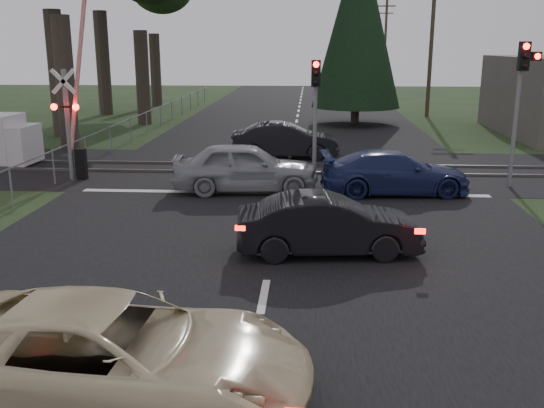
# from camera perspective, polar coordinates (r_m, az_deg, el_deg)

# --- Properties ---
(ground) EXTENTS (120.00, 120.00, 0.00)m
(ground) POSITION_cam_1_polar(r_m,az_deg,el_deg) (11.57, -0.79, -8.69)
(ground) COLOR #203216
(ground) RESTS_ON ground
(road) EXTENTS (14.00, 100.00, 0.01)m
(road) POSITION_cam_1_polar(r_m,az_deg,el_deg) (21.10, 1.27, 2.19)
(road) COLOR black
(road) RESTS_ON ground
(rail_corridor) EXTENTS (120.00, 8.00, 0.01)m
(rail_corridor) POSITION_cam_1_polar(r_m,az_deg,el_deg) (23.06, 1.47, 3.27)
(rail_corridor) COLOR black
(rail_corridor) RESTS_ON ground
(stop_line) EXTENTS (13.00, 0.35, 0.00)m
(stop_line) POSITION_cam_1_polar(r_m,az_deg,el_deg) (19.35, 1.05, 1.05)
(stop_line) COLOR silver
(stop_line) RESTS_ON ground
(rail_near) EXTENTS (120.00, 0.12, 0.10)m
(rail_near) POSITION_cam_1_polar(r_m,az_deg,el_deg) (22.26, 1.39, 2.97)
(rail_near) COLOR #59544C
(rail_near) RESTS_ON ground
(rail_far) EXTENTS (120.00, 0.12, 0.10)m
(rail_far) POSITION_cam_1_polar(r_m,az_deg,el_deg) (23.83, 1.54, 3.76)
(rail_far) COLOR #59544C
(rail_far) RESTS_ON ground
(crossing_signal) EXTENTS (1.62, 0.38, 6.96)m
(crossing_signal) POSITION_cam_1_polar(r_m,az_deg,el_deg) (22.06, -18.13, 7.43)
(crossing_signal) COLOR slate
(crossing_signal) RESTS_ON ground
(traffic_signal_right) EXTENTS (0.68, 0.48, 4.70)m
(traffic_signal_right) POSITION_cam_1_polar(r_m,az_deg,el_deg) (21.19, 22.45, 10.20)
(traffic_signal_right) COLOR slate
(traffic_signal_right) RESTS_ON ground
(traffic_signal_center) EXTENTS (0.32, 0.48, 4.10)m
(traffic_signal_center) POSITION_cam_1_polar(r_m,az_deg,el_deg) (21.33, 4.11, 9.91)
(traffic_signal_center) COLOR slate
(traffic_signal_center) RESTS_ON ground
(utility_pole_mid) EXTENTS (1.80, 0.26, 9.00)m
(utility_pole_mid) POSITION_cam_1_polar(r_m,az_deg,el_deg) (41.30, 14.77, 14.49)
(utility_pole_mid) COLOR #4C3D2D
(utility_pole_mid) RESTS_ON ground
(utility_pole_far) EXTENTS (1.80, 0.26, 9.00)m
(utility_pole_far) POSITION_cam_1_polar(r_m,az_deg,el_deg) (66.02, 10.60, 14.66)
(utility_pole_far) COLOR #4C3D2D
(utility_pole_far) RESTS_ON ground
(conifer_tree) EXTENTS (5.20, 5.20, 11.00)m
(conifer_tree) POSITION_cam_1_polar(r_m,az_deg,el_deg) (36.70, 8.11, 16.81)
(conifer_tree) COLOR #473D33
(conifer_tree) RESTS_ON ground
(fence_left) EXTENTS (0.10, 36.00, 1.20)m
(fence_left) POSITION_cam_1_polar(r_m,az_deg,el_deg) (34.49, -11.01, 6.85)
(fence_left) COLOR slate
(fence_left) RESTS_ON ground
(cream_coupe) EXTENTS (5.40, 2.73, 1.46)m
(cream_coupe) POSITION_cam_1_polar(r_m,az_deg,el_deg) (8.28, -15.02, -13.68)
(cream_coupe) COLOR beige
(cream_coupe) RESTS_ON ground
(dark_hatchback) EXTENTS (4.22, 1.84, 1.35)m
(dark_hatchback) POSITION_cam_1_polar(r_m,az_deg,el_deg) (13.67, 5.30, -2.01)
(dark_hatchback) COLOR black
(dark_hatchback) RESTS_ON ground
(silver_car) EXTENTS (4.81, 2.31, 1.59)m
(silver_car) POSITION_cam_1_polar(r_m,az_deg,el_deg) (19.48, -2.52, 3.48)
(silver_car) COLOR gray
(silver_car) RESTS_ON ground
(blue_sedan) EXTENTS (4.82, 2.28, 1.36)m
(blue_sedan) POSITION_cam_1_polar(r_m,az_deg,el_deg) (19.59, 11.47, 2.92)
(blue_sedan) COLOR navy
(blue_sedan) RESTS_ON ground
(dark_car_far) EXTENTS (4.50, 1.76, 1.46)m
(dark_car_far) POSITION_cam_1_polar(r_m,az_deg,el_deg) (25.37, 1.24, 6.00)
(dark_car_far) COLOR black
(dark_car_far) RESTS_ON ground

